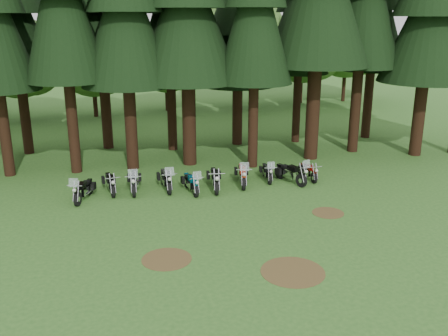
{
  "coord_description": "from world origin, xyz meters",
  "views": [
    {
      "loc": [
        -5.09,
        -18.0,
        8.36
      ],
      "look_at": [
        0.96,
        5.0,
        1.0
      ],
      "focal_mm": 40.0,
      "sensor_mm": 36.0,
      "label": 1
    }
  ],
  "objects": [
    {
      "name": "ground",
      "position": [
        0.0,
        0.0,
        0.0
      ],
      "size": [
        120.0,
        120.0,
        0.0
      ],
      "primitive_type": "plane",
      "color": "#2C5B20",
      "rests_on": "ground"
    },
    {
      "name": "pine_back_4",
      "position": [
        4.04,
        13.25,
        8.25
      ],
      "size": [
        4.94,
        4.94,
        13.78
      ],
      "color": "black",
      "rests_on": "ground"
    },
    {
      "name": "decid_2",
      "position": [
        -10.43,
        24.78,
        4.95
      ],
      "size": [
        6.72,
        6.53,
        8.4
      ],
      "color": "black",
      "rests_on": "ground"
    },
    {
      "name": "decid_3",
      "position": [
        -4.71,
        25.13,
        4.51
      ],
      "size": [
        6.12,
        5.95,
        7.65
      ],
      "color": "black",
      "rests_on": "ground"
    },
    {
      "name": "decid_4",
      "position": [
        1.58,
        26.32,
        4.37
      ],
      "size": [
        5.93,
        5.76,
        7.41
      ],
      "color": "black",
      "rests_on": "ground"
    },
    {
      "name": "decid_5",
      "position": [
        8.29,
        25.71,
        6.23
      ],
      "size": [
        8.45,
        8.21,
        10.56
      ],
      "color": "black",
      "rests_on": "ground"
    },
    {
      "name": "decid_6",
      "position": [
        14.85,
        27.01,
        5.2
      ],
      "size": [
        7.06,
        6.86,
        8.82
      ],
      "color": "black",
      "rests_on": "ground"
    },
    {
      "name": "decid_7",
      "position": [
        19.46,
        26.83,
        6.22
      ],
      "size": [
        8.44,
        8.2,
        10.55
      ],
      "color": "black",
      "rests_on": "ground"
    },
    {
      "name": "dirt_patch_0",
      "position": [
        -3.0,
        -2.0,
        0.01
      ],
      "size": [
        1.8,
        1.8,
        0.01
      ],
      "primitive_type": "cylinder",
      "color": "#4C3D1E",
      "rests_on": "ground"
    },
    {
      "name": "dirt_patch_1",
      "position": [
        4.5,
        0.5,
        0.01
      ],
      "size": [
        1.4,
        1.4,
        0.01
      ],
      "primitive_type": "cylinder",
      "color": "#4C3D1E",
      "rests_on": "ground"
    },
    {
      "name": "dirt_patch_2",
      "position": [
        1.0,
        -4.0,
        0.01
      ],
      "size": [
        2.2,
        2.2,
        0.01
      ],
      "primitive_type": "cylinder",
      "color": "#4C3D1E",
      "rests_on": "ground"
    },
    {
      "name": "motorcycle_0",
      "position": [
        -5.87,
        4.88,
        0.47
      ],
      "size": [
        1.04,
        2.19,
        1.41
      ],
      "rotation": [
        0.0,
        0.0,
        -0.36
      ],
      "color": "black",
      "rests_on": "ground"
    },
    {
      "name": "motorcycle_1",
      "position": [
        -4.61,
        5.64,
        0.46
      ],
      "size": [
        0.4,
        2.2,
        0.89
      ],
      "rotation": [
        0.0,
        0.0,
        0.1
      ],
      "color": "black",
      "rests_on": "ground"
    },
    {
      "name": "motorcycle_2",
      "position": [
        -3.48,
        5.46,
        0.5
      ],
      "size": [
        0.56,
        2.38,
        1.49
      ],
      "rotation": [
        0.0,
        0.0,
        -0.1
      ],
      "color": "black",
      "rests_on": "ground"
    },
    {
      "name": "motorcycle_3",
      "position": [
        -1.92,
        5.36,
        0.5
      ],
      "size": [
        0.44,
        2.35,
        1.48
      ],
      "rotation": [
        0.0,
        0.0,
        0.02
      ],
      "color": "black",
      "rests_on": "ground"
    },
    {
      "name": "motorcycle_4",
      "position": [
        -0.8,
        4.64,
        0.46
      ],
      "size": [
        0.51,
        2.19,
        1.38
      ],
      "rotation": [
        0.0,
        0.0,
        0.1
      ],
      "color": "black",
      "rests_on": "ground"
    },
    {
      "name": "motorcycle_5",
      "position": [
        0.43,
        4.81,
        0.5
      ],
      "size": [
        0.51,
        2.42,
        0.99
      ],
      "rotation": [
        0.0,
        0.0,
        -0.15
      ],
      "color": "black",
      "rests_on": "ground"
    },
    {
      "name": "motorcycle_6",
      "position": [
        1.95,
        5.1,
        0.51
      ],
      "size": [
        0.8,
        2.43,
        1.53
      ],
      "rotation": [
        0.0,
        0.0,
        -0.21
      ],
      "color": "black",
      "rests_on": "ground"
    },
    {
      "name": "motorcycle_7",
      "position": [
        3.41,
        5.46,
        0.43
      ],
      "size": [
        0.54,
        2.05,
        1.29
      ],
      "rotation": [
        0.0,
        0.0,
        -0.14
      ],
      "color": "black",
      "rests_on": "ground"
    },
    {
      "name": "motorcycle_8",
      "position": [
        4.44,
        4.75,
        0.5
      ],
      "size": [
        1.1,
        2.31,
        1.49
      ],
      "rotation": [
        0.0,
        0.0,
        0.36
      ],
      "color": "black",
      "rests_on": "ground"
    },
    {
      "name": "motorcycle_9",
      "position": [
        5.57,
        5.06,
        0.41
      ],
      "size": [
        0.28,
        1.97,
        0.8
      ],
      "rotation": [
        0.0,
        0.0,
        0.01
      ],
      "color": "black",
      "rests_on": "ground"
    }
  ]
}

